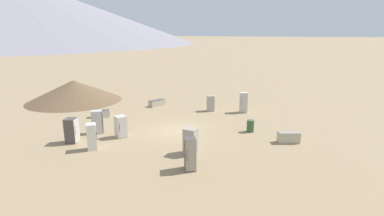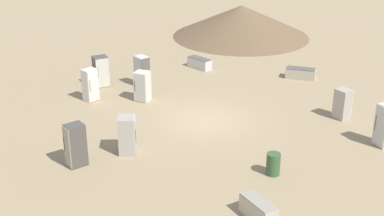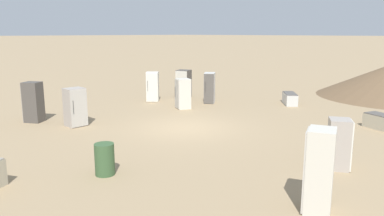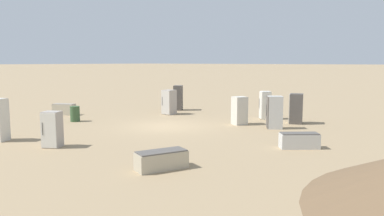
{
  "view_description": "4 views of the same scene",
  "coord_description": "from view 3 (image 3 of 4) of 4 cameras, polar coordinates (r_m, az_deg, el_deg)",
  "views": [
    {
      "loc": [
        -19.62,
        -10.45,
        7.44
      ],
      "look_at": [
        0.46,
        -1.2,
        1.81
      ],
      "focal_mm": 28.0,
      "sensor_mm": 36.0,
      "label": 1
    },
    {
      "loc": [
        -2.73,
        -23.49,
        10.74
      ],
      "look_at": [
        -0.66,
        -0.16,
        0.75
      ],
      "focal_mm": 50.0,
      "sensor_mm": 36.0,
      "label": 2
    },
    {
      "loc": [
        10.82,
        -10.96,
        3.97
      ],
      "look_at": [
        0.66,
        -0.28,
        0.99
      ],
      "focal_mm": 35.0,
      "sensor_mm": 36.0,
      "label": 3
    },
    {
      "loc": [
        15.12,
        13.71,
        3.54
      ],
      "look_at": [
        -1.33,
        0.8,
        0.95
      ],
      "focal_mm": 35.0,
      "sensor_mm": 36.0,
      "label": 4
    }
  ],
  "objects": [
    {
      "name": "discarded_fridge_9",
      "position": [
        11.87,
        21.53,
        -5.12
      ],
      "size": [
        0.89,
        0.91,
        1.5
      ],
      "rotation": [
        0.0,
        0.0,
        5.23
      ],
      "color": "#A89E93",
      "rests_on": "ground_plane"
    },
    {
      "name": "rusty_barrel",
      "position": [
        10.94,
        -13.17,
        -7.61
      ],
      "size": [
        0.56,
        0.56,
        0.91
      ],
      "color": "#385633",
      "rests_on": "ground_plane"
    },
    {
      "name": "ground_plane",
      "position": [
        15.9,
        -1.05,
        -3.02
      ],
      "size": [
        1000.0,
        1000.0,
        0.0
      ],
      "primitive_type": "plane",
      "color": "#9E8460"
    },
    {
      "name": "discarded_fridge_2",
      "position": [
        8.85,
        18.78,
        -9.06
      ],
      "size": [
        0.82,
        0.88,
        1.92
      ],
      "rotation": [
        0.0,
        0.0,
        1.93
      ],
      "color": "beige",
      "rests_on": "ground_plane"
    },
    {
      "name": "discarded_fridge_7",
      "position": [
        21.77,
        14.68,
        1.4
      ],
      "size": [
        1.48,
        1.61,
        0.64
      ],
      "rotation": [
        0.0,
        0.0,
        3.83
      ],
      "color": "silver",
      "rests_on": "ground_plane"
    },
    {
      "name": "discarded_fridge_5",
      "position": [
        21.38,
        2.68,
        3.08
      ],
      "size": [
        0.92,
        0.97,
        1.74
      ],
      "rotation": [
        0.0,
        0.0,
        3.76
      ],
      "color": "silver",
      "rests_on": "ground_plane"
    },
    {
      "name": "discarded_fridge_4",
      "position": [
        18.23,
        -23.07,
        0.83
      ],
      "size": [
        0.96,
        0.91,
        1.81
      ],
      "rotation": [
        0.0,
        0.0,
        2.12
      ],
      "color": "#4C4742",
      "rests_on": "ground_plane"
    },
    {
      "name": "discarded_fridge_6",
      "position": [
        23.09,
        -1.28,
        3.69
      ],
      "size": [
        0.98,
        0.98,
        1.72
      ],
      "rotation": [
        0.0,
        0.0,
        3.5
      ],
      "color": "#4C4742",
      "rests_on": "ground_plane"
    },
    {
      "name": "discarded_fridge_3",
      "position": [
        21.93,
        -6.03,
        3.23
      ],
      "size": [
        0.9,
        0.9,
        1.73
      ],
      "rotation": [
        0.0,
        0.0,
        3.88
      ],
      "color": "silver",
      "rests_on": "ground_plane"
    },
    {
      "name": "discarded_fridge_1",
      "position": [
        19.83,
        -1.39,
        2.2
      ],
      "size": [
        0.95,
        0.94,
        1.58
      ],
      "rotation": [
        0.0,
        0.0,
        2.67
      ],
      "color": "beige",
      "rests_on": "ground_plane"
    },
    {
      "name": "discarded_fridge_0",
      "position": [
        16.82,
        -17.37,
        0.13
      ],
      "size": [
        0.75,
        0.8,
        1.65
      ],
      "rotation": [
        0.0,
        0.0,
        4.68
      ],
      "color": "#A89E93",
      "rests_on": "ground_plane"
    }
  ]
}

